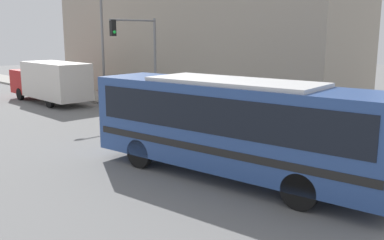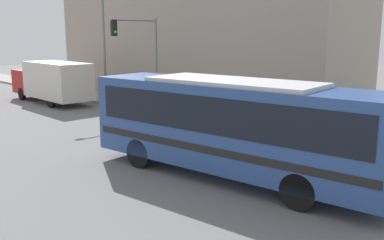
# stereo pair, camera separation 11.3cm
# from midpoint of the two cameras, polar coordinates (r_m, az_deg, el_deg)

# --- Properties ---
(ground_plane) EXTENTS (120.00, 120.00, 0.00)m
(ground_plane) POSITION_cam_midpoint_polar(r_m,az_deg,el_deg) (15.71, 6.37, -6.69)
(ground_plane) COLOR slate
(sidewalk) EXTENTS (3.06, 70.00, 0.17)m
(sidewalk) POSITION_cam_midpoint_polar(r_m,az_deg,el_deg) (34.68, -12.85, 3.17)
(sidewalk) COLOR gray
(sidewalk) RESTS_ON ground_plane
(building_facade) EXTENTS (6.00, 26.06, 10.27)m
(building_facade) POSITION_cam_midpoint_polar(r_m,az_deg,el_deg) (32.29, -0.55, 11.85)
(building_facade) COLOR #9E9384
(building_facade) RESTS_ON ground_plane
(city_bus) EXTENTS (3.88, 10.98, 3.39)m
(city_bus) POSITION_cam_midpoint_polar(r_m,az_deg,el_deg) (14.34, 5.60, -0.28)
(city_bus) COLOR #2D4C8C
(city_bus) RESTS_ON ground_plane
(delivery_truck) EXTENTS (2.44, 8.30, 2.94)m
(delivery_truck) POSITION_cam_midpoint_polar(r_m,az_deg,el_deg) (32.29, -18.09, 5.03)
(delivery_truck) COLOR silver
(delivery_truck) RESTS_ON ground_plane
(fire_hydrant) EXTENTS (0.25, 0.34, 0.83)m
(fire_hydrant) POSITION_cam_midpoint_polar(r_m,az_deg,el_deg) (21.72, 7.40, -0.06)
(fire_hydrant) COLOR gold
(fire_hydrant) RESTS_ON sidewalk
(traffic_light_pole) EXTENTS (3.28, 0.35, 5.63)m
(traffic_light_pole) POSITION_cam_midpoint_polar(r_m,az_deg,el_deg) (25.96, -6.58, 9.44)
(traffic_light_pole) COLOR slate
(traffic_light_pole) RESTS_ON sidewalk
(parking_meter) EXTENTS (0.14, 0.14, 1.37)m
(parking_meter) POSITION_cam_midpoint_polar(r_m,az_deg,el_deg) (24.68, -0.76, 2.61)
(parking_meter) COLOR slate
(parking_meter) RESTS_ON sidewalk
(street_lamp) EXTENTS (3.13, 0.28, 8.40)m
(street_lamp) POSITION_cam_midpoint_polar(r_m,az_deg,el_deg) (31.36, -12.23, 11.63)
(street_lamp) COLOR slate
(street_lamp) RESTS_ON sidewalk
(pedestrian_near_corner) EXTENTS (0.34, 0.34, 1.86)m
(pedestrian_near_corner) POSITION_cam_midpoint_polar(r_m,az_deg,el_deg) (28.26, -5.79, 3.73)
(pedestrian_near_corner) COLOR #23283D
(pedestrian_near_corner) RESTS_ON sidewalk
(pedestrian_mid_block) EXTENTS (0.34, 0.34, 1.64)m
(pedestrian_mid_block) POSITION_cam_midpoint_polar(r_m,az_deg,el_deg) (25.18, 0.51, 2.57)
(pedestrian_mid_block) COLOR slate
(pedestrian_mid_block) RESTS_ON sidewalk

